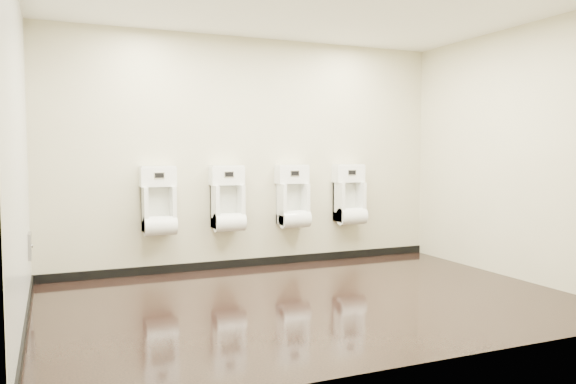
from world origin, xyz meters
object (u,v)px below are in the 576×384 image
Objects in this scene: urinal_1 at (228,203)px; urinal_3 at (350,199)px; urinal_2 at (293,201)px; urinal_0 at (159,206)px; access_panel at (30,246)px.

urinal_1 is 1.00× the size of urinal_3.
urinal_1 and urinal_2 have the same top height.
urinal_0 is 1.00× the size of urinal_1.
urinal_2 is at bearing 0.00° from urinal_0.
urinal_2 is 1.00× the size of urinal_3.
urinal_3 is (1.65, 0.00, 0.00)m from urinal_1.
urinal_3 is at bearing 6.24° from access_panel.
urinal_0 is at bearing 180.00° from urinal_1.
urinal_1 is (0.81, 0.00, 0.00)m from urinal_0.
access_panel is at bearing -172.09° from urinal_2.
urinal_1 is at bearing 10.97° from access_panel.
urinal_1 reaches higher than access_panel.
access_panel is 0.33× the size of urinal_0.
urinal_2 is at bearing 7.91° from access_panel.
urinal_2 is 0.80m from urinal_3.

